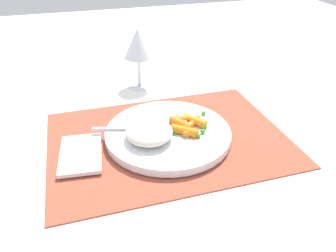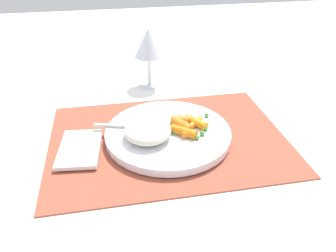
{
  "view_description": "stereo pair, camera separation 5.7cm",
  "coord_description": "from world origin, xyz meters",
  "px_view_note": "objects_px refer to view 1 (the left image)",
  "views": [
    {
      "loc": [
        -0.16,
        -0.53,
        0.38
      ],
      "look_at": [
        0.0,
        0.0,
        0.03
      ],
      "focal_mm": 35.07,
      "sensor_mm": 36.0,
      "label": 1
    },
    {
      "loc": [
        -0.1,
        -0.55,
        0.38
      ],
      "look_at": [
        0.0,
        0.0,
        0.03
      ],
      "focal_mm": 35.07,
      "sensor_mm": 36.0,
      "label": 2
    }
  ],
  "objects_px": {
    "carrot_portion": "(186,124)",
    "wine_glass": "(138,45)",
    "napkin": "(81,154)",
    "plate": "(168,134)",
    "fork": "(152,129)",
    "rice_mound": "(149,132)"
  },
  "relations": [
    {
      "from": "carrot_portion",
      "to": "wine_glass",
      "type": "distance_m",
      "value": 0.29
    },
    {
      "from": "napkin",
      "to": "wine_glass",
      "type": "bearing_deg",
      "value": 58.3
    },
    {
      "from": "plate",
      "to": "wine_glass",
      "type": "relative_size",
      "value": 1.63
    },
    {
      "from": "fork",
      "to": "napkin",
      "type": "xyz_separation_m",
      "value": [
        -0.14,
        -0.02,
        -0.02
      ]
    },
    {
      "from": "rice_mound",
      "to": "fork",
      "type": "distance_m",
      "value": 0.03
    },
    {
      "from": "rice_mound",
      "to": "carrot_portion",
      "type": "bearing_deg",
      "value": 11.92
    },
    {
      "from": "fork",
      "to": "wine_glass",
      "type": "bearing_deg",
      "value": 83.1
    },
    {
      "from": "napkin",
      "to": "rice_mound",
      "type": "bearing_deg",
      "value": -2.11
    },
    {
      "from": "carrot_portion",
      "to": "napkin",
      "type": "distance_m",
      "value": 0.21
    },
    {
      "from": "fork",
      "to": "plate",
      "type": "bearing_deg",
      "value": -16.58
    },
    {
      "from": "carrot_portion",
      "to": "rice_mound",
      "type": "bearing_deg",
      "value": -168.08
    },
    {
      "from": "rice_mound",
      "to": "fork",
      "type": "relative_size",
      "value": 0.49
    },
    {
      "from": "carrot_portion",
      "to": "fork",
      "type": "xyz_separation_m",
      "value": [
        -0.07,
        0.01,
        -0.01
      ]
    },
    {
      "from": "fork",
      "to": "napkin",
      "type": "relative_size",
      "value": 1.59
    },
    {
      "from": "wine_glass",
      "to": "plate",
      "type": "bearing_deg",
      "value": -89.9
    },
    {
      "from": "fork",
      "to": "wine_glass",
      "type": "height_order",
      "value": "wine_glass"
    },
    {
      "from": "rice_mound",
      "to": "wine_glass",
      "type": "xyz_separation_m",
      "value": [
        0.04,
        0.29,
        0.07
      ]
    },
    {
      "from": "rice_mound",
      "to": "napkin",
      "type": "distance_m",
      "value": 0.13
    },
    {
      "from": "plate",
      "to": "fork",
      "type": "distance_m",
      "value": 0.03
    },
    {
      "from": "rice_mound",
      "to": "napkin",
      "type": "xyz_separation_m",
      "value": [
        -0.13,
        0.0,
        -0.03
      ]
    },
    {
      "from": "plate",
      "to": "napkin",
      "type": "height_order",
      "value": "plate"
    },
    {
      "from": "carrot_portion",
      "to": "fork",
      "type": "height_order",
      "value": "carrot_portion"
    }
  ]
}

